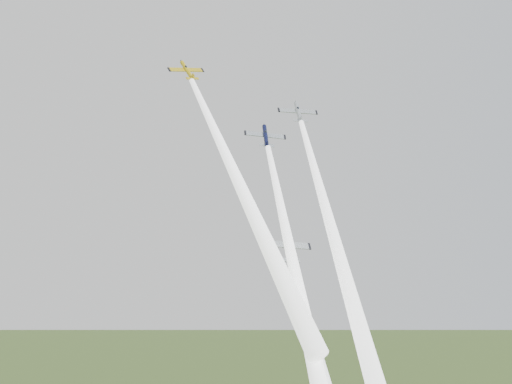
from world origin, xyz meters
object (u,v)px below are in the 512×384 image
at_px(plane_silver_low, 288,247).
at_px(plane_yellow, 187,71).
at_px(plane_navy, 266,136).
at_px(plane_silver_right, 298,112).

bearing_deg(plane_silver_low, plane_yellow, 137.69).
distance_m(plane_navy, plane_silver_right, 9.83).
xyz_separation_m(plane_yellow, plane_silver_low, (16.44, -11.55, -32.91)).
distance_m(plane_yellow, plane_navy, 19.30).
height_order(plane_yellow, plane_silver_low, plane_yellow).
xyz_separation_m(plane_silver_right, plane_silver_low, (-4.49, -11.96, -25.92)).
distance_m(plane_silver_right, plane_silver_low, 28.90).
xyz_separation_m(plane_yellow, plane_silver_right, (20.93, 0.40, -6.98)).
distance_m(plane_navy, plane_silver_low, 21.81).
height_order(plane_yellow, plane_navy, plane_yellow).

